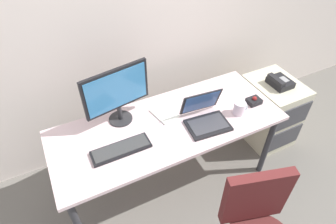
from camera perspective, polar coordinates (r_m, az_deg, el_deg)
The scene contains 11 objects.
ground_plane at distance 2.70m, azimuth 0.00°, elevation -13.24°, with size 8.00×8.00×0.00m, color #65615A.
back_wall at distance 2.33m, azimuth -8.25°, elevation 21.16°, with size 6.00×0.10×2.80m, color beige.
desk at distance 2.20m, azimuth 0.00°, elevation -3.69°, with size 1.76×0.70×0.71m.
file_cabinet at distance 2.98m, azimuth 19.59°, elevation 0.12°, with size 0.42×0.53×0.67m.
desk_phone at distance 2.75m, azimuth 21.44°, elevation 5.61°, with size 0.17×0.20×0.09m.
monitor_main at distance 2.04m, azimuth -10.20°, elevation 3.85°, with size 0.50×0.18×0.45m.
keyboard at distance 1.99m, azimuth -9.37°, elevation -7.33°, with size 0.41×0.14×0.03m.
laptop at distance 2.14m, azimuth 7.47°, elevation -0.90°, with size 0.34×0.32×0.23m.
trackball_mouse at distance 2.41m, azimuth 16.82°, elevation 2.16°, with size 0.11×0.09×0.07m.
coffee_mug at distance 2.27m, azimuth 14.14°, elevation 0.78°, with size 0.10×0.09×0.11m.
paper_notepad at distance 2.22m, azimuth -0.73°, elevation -0.29°, with size 0.15×0.21×0.01m, color white.
Camera 1 is at (-0.68, -1.37, 2.22)m, focal length 30.47 mm.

